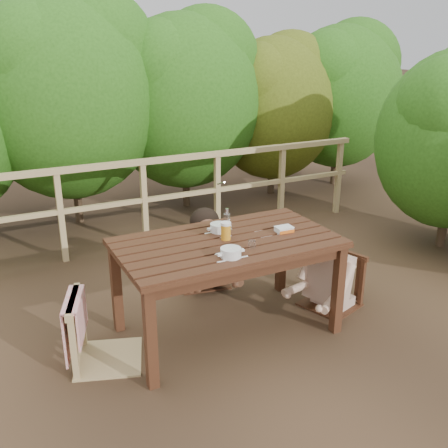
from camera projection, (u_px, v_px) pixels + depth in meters
name	position (u px, v px, depth m)	size (l,w,h in m)	color
ground	(227.00, 330.00, 4.13)	(60.00, 60.00, 0.00)	#483220
table	(227.00, 287.00, 4.00)	(1.67, 0.94, 0.77)	#351C10
chair_left	(104.00, 300.00, 3.59)	(0.49, 0.49, 0.98)	tan
chair_far	(202.00, 238.00, 4.79)	(0.46, 0.46, 0.93)	#351C10
chair_right	(333.00, 259.00, 4.37)	(0.44, 0.44, 0.89)	#351C10
woman	(201.00, 223.00, 4.76)	(0.49, 0.60, 1.21)	black
diner_right	(337.00, 245.00, 4.34)	(0.46, 0.57, 1.15)	tan
railing	(144.00, 204.00, 5.64)	(5.60, 0.10, 1.01)	tan
hedge_row	(138.00, 67.00, 6.34)	(6.60, 1.60, 3.80)	#224E12
soup_near	(231.00, 254.00, 3.55)	(0.25, 0.25, 0.08)	white
soup_far	(219.00, 229.00, 4.02)	(0.24, 0.24, 0.08)	white
beer_glass	(226.00, 232.00, 3.85)	(0.08, 0.08, 0.15)	gold
bottle	(227.00, 222.00, 3.95)	(0.05, 0.05, 0.23)	silver
tumbler	(252.00, 245.00, 3.71)	(0.06, 0.06, 0.07)	silver
butter_tub	(284.00, 230.00, 4.02)	(0.14, 0.10, 0.06)	white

